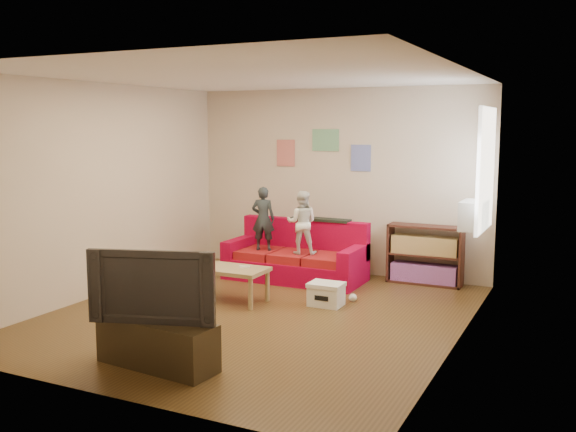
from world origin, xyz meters
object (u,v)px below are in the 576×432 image
at_px(child_a, 263,219).
at_px(tv_stand, 157,344).
at_px(child_b, 302,223).
at_px(bookshelf, 425,258).
at_px(coffee_table, 228,272).
at_px(file_box, 326,294).
at_px(sofa, 297,259).
at_px(television, 156,284).

relative_size(child_a, tv_stand, 0.79).
distance_m(child_b, bookshelf, 1.76).
xyz_separation_m(child_a, coffee_table, (0.19, -1.28, -0.49)).
xyz_separation_m(child_a, child_b, (0.60, 0.00, -0.02)).
bearing_deg(file_box, tv_stand, -103.80).
height_order(sofa, television, television).
bearing_deg(file_box, child_b, 128.90).
bearing_deg(child_a, bookshelf, -177.01).
relative_size(child_a, file_box, 2.21).
height_order(child_b, file_box, child_b).
bearing_deg(sofa, television, -85.48).
relative_size(child_b, coffee_table, 0.91).
bearing_deg(child_a, file_box, 131.21).
distance_m(sofa, child_a, 0.75).
relative_size(child_a, child_b, 1.04).
height_order(sofa, child_b, child_b).
bearing_deg(bookshelf, child_b, -156.76).
relative_size(sofa, child_b, 2.21).
distance_m(sofa, television, 3.64).
xyz_separation_m(sofa, child_a, (-0.45, -0.17, 0.57)).
xyz_separation_m(child_b, bookshelf, (1.56, 0.67, -0.48)).
bearing_deg(bookshelf, child_a, -162.78).
distance_m(sofa, child_b, 0.60).
relative_size(sofa, coffee_table, 2.02).
relative_size(bookshelf, file_box, 2.48).
bearing_deg(sofa, file_box, -50.66).
bearing_deg(television, child_b, 74.94).
xyz_separation_m(bookshelf, file_box, (-0.81, -1.60, -0.22)).
xyz_separation_m(file_box, television, (-0.61, -2.50, 0.62)).
bearing_deg(file_box, television, -103.80).
xyz_separation_m(sofa, tv_stand, (0.28, -3.60, -0.07)).
relative_size(child_b, file_box, 2.13).
relative_size(sofa, tv_stand, 1.68).
height_order(child_a, file_box, child_a).
bearing_deg(television, tv_stand, 0.00).
bearing_deg(coffee_table, bookshelf, 44.68).
height_order(bookshelf, file_box, bookshelf).
height_order(child_b, television, child_b).
xyz_separation_m(sofa, television, (0.28, -3.60, 0.48)).
bearing_deg(television, bookshelf, 53.56).
bearing_deg(child_b, bookshelf, -174.64).
bearing_deg(bookshelf, file_box, -116.75).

